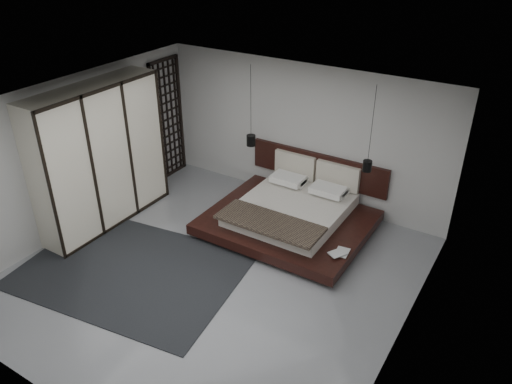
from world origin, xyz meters
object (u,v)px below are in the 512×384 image
Objects in this scene: lattice_screen at (168,119)px; wardrobe at (100,157)px; pendant_left at (251,140)px; rug at (131,270)px; bed at (292,213)px; pendant_right at (367,165)px.

wardrobe is (0.25, -2.16, 0.02)m from lattice_screen.
rug is (-0.42, -3.04, -1.32)m from pendant_left.
bed is 1.67m from pendant_right.
wardrobe is (-3.10, -1.61, 1.03)m from bed.
lattice_screen is at bearing 178.93° from pendant_right.
bed is 3.05m from rug.
lattice_screen is at bearing 96.64° from wardrobe.
bed is 1.81× the size of pendant_left.
wardrobe is at bearing -83.36° from lattice_screen.
wardrobe is (-4.28, -2.07, -0.06)m from pendant_right.
rug is at bearing -121.81° from bed.
pendant_right is (2.36, 0.00, 0.05)m from pendant_left.
pendant_left is 1.04× the size of pendant_right.
wardrobe is (-1.92, -2.07, -0.01)m from pendant_left.
pendant_right is 4.76m from wardrobe.
wardrobe is at bearing -154.14° from pendant_right.
lattice_screen is 3.54m from bed.
lattice_screen is at bearing 177.77° from pendant_left.
rug is at bearing -32.89° from wardrobe.
rug is (1.50, -0.97, -1.31)m from wardrobe.
pendant_left is 2.36m from pendant_right.
pendant_left is (-1.18, 0.46, 1.04)m from bed.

